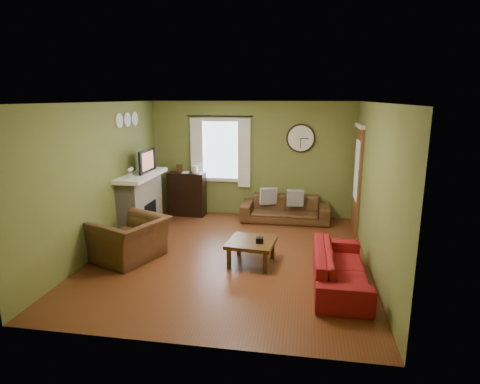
% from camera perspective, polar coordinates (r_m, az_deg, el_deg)
% --- Properties ---
extents(floor, '(4.60, 5.20, 0.00)m').
position_cam_1_polar(floor, '(7.03, -1.35, -9.07)').
color(floor, '#5E2E17').
rests_on(floor, ground).
extents(ceiling, '(4.60, 5.20, 0.00)m').
position_cam_1_polar(ceiling, '(6.50, -1.48, 12.62)').
color(ceiling, white).
rests_on(ceiling, ground).
extents(wall_left, '(0.00, 5.20, 2.60)m').
position_cam_1_polar(wall_left, '(7.42, -19.15, 1.87)').
color(wall_left, olive).
rests_on(wall_left, ground).
extents(wall_right, '(0.00, 5.20, 2.60)m').
position_cam_1_polar(wall_right, '(6.62, 18.54, 0.60)').
color(wall_right, olive).
rests_on(wall_right, ground).
extents(wall_back, '(4.60, 0.00, 2.60)m').
position_cam_1_polar(wall_back, '(9.17, 1.63, 4.67)').
color(wall_back, olive).
rests_on(wall_back, ground).
extents(wall_front, '(4.60, 0.00, 2.60)m').
position_cam_1_polar(wall_front, '(4.21, -8.08, -5.94)').
color(wall_front, olive).
rests_on(wall_front, ground).
extents(fireplace, '(0.40, 1.40, 1.10)m').
position_cam_1_polar(fireplace, '(8.51, -13.94, -1.57)').
color(fireplace, tan).
rests_on(fireplace, floor).
extents(firebox, '(0.04, 0.60, 0.55)m').
position_cam_1_polar(firebox, '(8.50, -12.66, -3.26)').
color(firebox, black).
rests_on(firebox, fireplace).
extents(mantel, '(0.58, 1.60, 0.08)m').
position_cam_1_polar(mantel, '(8.37, -13.97, 2.33)').
color(mantel, white).
rests_on(mantel, fireplace).
extents(tv, '(0.08, 0.60, 0.35)m').
position_cam_1_polar(tv, '(8.46, -13.53, 3.94)').
color(tv, black).
rests_on(tv, mantel).
extents(tv_screen, '(0.02, 0.62, 0.36)m').
position_cam_1_polar(tv_screen, '(8.42, -13.05, 4.31)').
color(tv_screen, '#994C3F').
rests_on(tv_screen, mantel).
extents(medallion_left, '(0.28, 0.28, 0.03)m').
position_cam_1_polar(medallion_left, '(8.01, -16.82, 9.70)').
color(medallion_left, white).
rests_on(medallion_left, wall_left).
extents(medallion_mid, '(0.28, 0.28, 0.03)m').
position_cam_1_polar(medallion_mid, '(8.32, -15.75, 9.88)').
color(medallion_mid, white).
rests_on(medallion_mid, wall_left).
extents(medallion_right, '(0.28, 0.28, 0.03)m').
position_cam_1_polar(medallion_right, '(8.64, -14.77, 10.05)').
color(medallion_right, white).
rests_on(medallion_right, wall_left).
extents(window_pane, '(1.00, 0.02, 1.30)m').
position_cam_1_polar(window_pane, '(9.24, -2.70, 5.99)').
color(window_pane, silver).
rests_on(window_pane, wall_back).
extents(curtain_rod, '(0.03, 0.03, 1.50)m').
position_cam_1_polar(curtain_rod, '(9.08, -2.89, 10.73)').
color(curtain_rod, black).
rests_on(curtain_rod, wall_back).
extents(curtain_left, '(0.28, 0.04, 1.55)m').
position_cam_1_polar(curtain_left, '(9.29, -6.16, 5.64)').
color(curtain_left, white).
rests_on(curtain_left, wall_back).
extents(curtain_right, '(0.28, 0.04, 1.55)m').
position_cam_1_polar(curtain_right, '(9.06, 0.59, 5.53)').
color(curtain_right, white).
rests_on(curtain_right, wall_back).
extents(wall_clock, '(0.64, 0.06, 0.64)m').
position_cam_1_polar(wall_clock, '(8.98, 8.64, 7.56)').
color(wall_clock, white).
rests_on(wall_clock, wall_back).
extents(door, '(0.05, 0.90, 2.10)m').
position_cam_1_polar(door, '(8.46, 16.33, 1.68)').
color(door, brown).
rests_on(door, floor).
extents(bookshelf, '(0.84, 0.36, 1.00)m').
position_cam_1_polar(bookshelf, '(9.33, -7.55, -0.29)').
color(bookshelf, black).
rests_on(bookshelf, floor).
extents(book, '(0.18, 0.23, 0.02)m').
position_cam_1_polar(book, '(9.23, -8.21, 2.45)').
color(book, '#412910').
rests_on(book, bookshelf).
extents(sofa_brown, '(1.92, 0.75, 0.56)m').
position_cam_1_polar(sofa_brown, '(8.90, 6.42, -2.39)').
color(sofa_brown, '#492E19').
rests_on(sofa_brown, floor).
extents(pillow_left, '(0.37, 0.15, 0.36)m').
position_cam_1_polar(pillow_left, '(8.77, 7.87, -0.85)').
color(pillow_left, gray).
rests_on(pillow_left, sofa_brown).
extents(pillow_right, '(0.39, 0.22, 0.37)m').
position_cam_1_polar(pillow_right, '(8.88, 4.06, -0.57)').
color(pillow_right, gray).
rests_on(pillow_right, sofa_brown).
extents(sofa_red, '(0.74, 1.89, 0.55)m').
position_cam_1_polar(sofa_red, '(6.09, 14.04, -10.35)').
color(sofa_red, maroon).
rests_on(sofa_red, floor).
extents(armchair, '(1.30, 1.38, 0.71)m').
position_cam_1_polar(armchair, '(7.01, -15.31, -6.50)').
color(armchair, '#492E19').
rests_on(armchair, floor).
extents(coffee_table, '(0.82, 0.82, 0.40)m').
position_cam_1_polar(coffee_table, '(6.67, 1.64, -8.53)').
color(coffee_table, '#412910').
rests_on(coffee_table, floor).
extents(tissue_box, '(0.12, 0.12, 0.09)m').
position_cam_1_polar(tissue_box, '(6.51, 2.82, -7.18)').
color(tissue_box, black).
rests_on(tissue_box, coffee_table).
extents(wine_glass_a, '(0.07, 0.07, 0.20)m').
position_cam_1_polar(wine_glass_a, '(7.85, -15.44, 2.55)').
color(wine_glass_a, white).
rests_on(wine_glass_a, mantel).
extents(wine_glass_b, '(0.07, 0.07, 0.20)m').
position_cam_1_polar(wine_glass_b, '(7.93, -15.16, 2.71)').
color(wine_glass_b, white).
rests_on(wine_glass_b, mantel).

